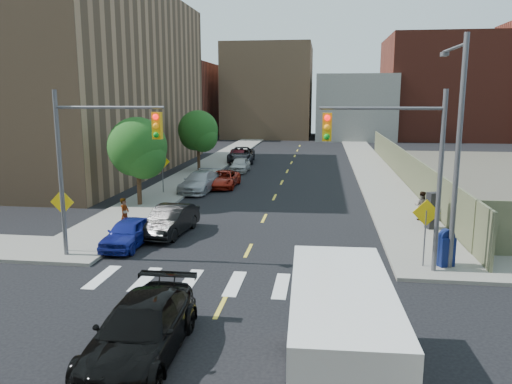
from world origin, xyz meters
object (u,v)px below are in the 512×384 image
(parked_car_red, at_px, (223,179))
(pedestrian_east, at_px, (421,206))
(black_sedan, at_px, (141,330))
(pedestrian_west, at_px, (125,215))
(parked_car_black, at_px, (170,220))
(parked_car_blue, at_px, (128,233))
(parked_car_grey, at_px, (241,155))
(cargo_van, at_px, (340,333))
(parked_car_maroon, at_px, (238,156))
(mailbox, at_px, (446,248))
(parked_car_white, at_px, (240,165))
(payphone, at_px, (433,211))
(parked_car_silver, at_px, (200,182))

(parked_car_red, xyz_separation_m, pedestrian_east, (12.71, -9.06, 0.32))
(black_sedan, height_order, pedestrian_west, pedestrian_west)
(parked_car_red, bearing_deg, pedestrian_west, -99.05)
(parked_car_black, bearing_deg, black_sedan, -70.59)
(parked_car_blue, xyz_separation_m, pedestrian_east, (14.01, 6.29, 0.29))
(parked_car_grey, height_order, cargo_van, cargo_van)
(parked_car_blue, bearing_deg, black_sedan, -65.03)
(pedestrian_east, bearing_deg, parked_car_grey, -39.72)
(parked_car_blue, distance_m, cargo_van, 13.66)
(parked_car_maroon, xyz_separation_m, parked_car_grey, (0.33, 0.30, 0.12))
(cargo_van, xyz_separation_m, mailbox, (4.39, 8.88, -0.53))
(parked_car_red, height_order, parked_car_maroon, parked_car_maroon)
(parked_car_white, xyz_separation_m, black_sedan, (2.78, -32.40, 0.09))
(cargo_van, relative_size, pedestrian_east, 3.72)
(parked_car_black, relative_size, parked_car_white, 1.12)
(parked_car_maroon, xyz_separation_m, pedestrian_west, (-0.97, -27.40, 0.32))
(parked_car_maroon, bearing_deg, parked_car_white, -80.67)
(mailbox, xyz_separation_m, payphone, (0.67, 5.79, 0.20))
(pedestrian_west, bearing_deg, black_sedan, -148.69)
(mailbox, xyz_separation_m, pedestrian_west, (-14.53, 3.27, 0.11))
(mailbox, bearing_deg, pedestrian_east, 63.29)
(parked_car_black, height_order, mailbox, mailbox)
(parked_car_black, height_order, parked_car_white, parked_car_black)
(parked_car_white, distance_m, pedestrian_east, 21.06)
(cargo_van, bearing_deg, parked_car_silver, 109.39)
(parked_car_grey, relative_size, payphone, 3.05)
(parked_car_silver, bearing_deg, parked_car_maroon, 95.72)
(parked_car_red, relative_size, parked_car_grey, 0.79)
(parked_car_blue, bearing_deg, mailbox, -3.86)
(parked_car_maroon, relative_size, pedestrian_east, 2.55)
(parked_car_silver, bearing_deg, mailbox, -41.44)
(parked_car_white, xyz_separation_m, parked_car_maroon, (-1.30, 6.37, 0.00))
(mailbox, bearing_deg, parked_car_black, 141.09)
(parked_car_black, relative_size, mailbox, 2.94)
(mailbox, bearing_deg, parked_car_silver, 109.61)
(parked_car_white, distance_m, parked_car_maroon, 6.50)
(parked_car_blue, relative_size, black_sedan, 0.73)
(parked_car_silver, bearing_deg, parked_car_red, 62.15)
(black_sedan, xyz_separation_m, payphone, (10.14, 13.88, 0.32))
(parked_car_white, height_order, pedestrian_east, pedestrian_east)
(parked_car_black, distance_m, black_sedan, 11.87)
(parked_car_black, bearing_deg, pedestrian_east, 23.61)
(parked_car_maroon, relative_size, mailbox, 2.71)
(parked_car_silver, distance_m, pedestrian_east, 15.71)
(parked_car_blue, relative_size, parked_car_maroon, 0.94)
(pedestrian_west, bearing_deg, parked_car_black, -78.38)
(payphone, xyz_separation_m, pedestrian_west, (-15.20, -2.52, -0.10))
(parked_car_red, height_order, mailbox, mailbox)
(pedestrian_west, xyz_separation_m, pedestrian_east, (14.98, 4.24, -0.04))
(parked_car_red, bearing_deg, parked_car_silver, -122.93)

